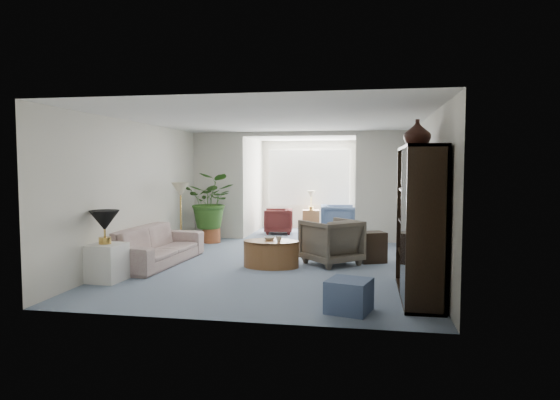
% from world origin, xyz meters
% --- Properties ---
extents(floor, '(6.00, 6.00, 0.00)m').
position_xyz_m(floor, '(0.00, 0.00, 0.00)').
color(floor, gray).
rests_on(floor, ground).
extents(sunroom_floor, '(2.60, 2.60, 0.00)m').
position_xyz_m(sunroom_floor, '(0.00, 4.10, 0.00)').
color(sunroom_floor, gray).
rests_on(sunroom_floor, ground).
extents(back_pier_left, '(1.20, 0.12, 2.50)m').
position_xyz_m(back_pier_left, '(-1.90, 3.00, 1.25)').
color(back_pier_left, silver).
rests_on(back_pier_left, ground).
extents(back_pier_right, '(1.20, 0.12, 2.50)m').
position_xyz_m(back_pier_right, '(1.90, 3.00, 1.25)').
color(back_pier_right, silver).
rests_on(back_pier_right, ground).
extents(back_header, '(2.60, 0.12, 0.10)m').
position_xyz_m(back_header, '(0.00, 3.00, 2.45)').
color(back_header, silver).
rests_on(back_header, back_pier_left).
extents(window_pane, '(2.20, 0.02, 1.50)m').
position_xyz_m(window_pane, '(0.00, 5.18, 1.40)').
color(window_pane, white).
extents(window_blinds, '(2.20, 0.02, 1.50)m').
position_xyz_m(window_blinds, '(0.00, 5.15, 1.40)').
color(window_blinds, white).
extents(framed_picture, '(0.04, 0.50, 0.40)m').
position_xyz_m(framed_picture, '(2.46, -0.10, 1.70)').
color(framed_picture, beige).
extents(sofa, '(1.02, 2.28, 0.65)m').
position_xyz_m(sofa, '(-2.08, -0.13, 0.33)').
color(sofa, '#BBB19E').
rests_on(sofa, ground).
extents(end_table, '(0.54, 0.54, 0.56)m').
position_xyz_m(end_table, '(-2.28, -1.48, 0.28)').
color(end_table, white).
rests_on(end_table, ground).
extents(table_lamp, '(0.44, 0.44, 0.30)m').
position_xyz_m(table_lamp, '(-2.28, -1.48, 0.91)').
color(table_lamp, black).
rests_on(table_lamp, end_table).
extents(floor_lamp, '(0.36, 0.36, 0.28)m').
position_xyz_m(floor_lamp, '(-2.09, 1.09, 1.25)').
color(floor_lamp, beige).
rests_on(floor_lamp, ground).
extents(coffee_table, '(1.00, 1.00, 0.45)m').
position_xyz_m(coffee_table, '(-0.04, -0.04, 0.23)').
color(coffee_table, brown).
rests_on(coffee_table, ground).
extents(coffee_bowl, '(0.21, 0.21, 0.05)m').
position_xyz_m(coffee_bowl, '(-0.09, 0.06, 0.47)').
color(coffee_bowl, silver).
rests_on(coffee_bowl, coffee_table).
extents(coffee_cup, '(0.10, 0.10, 0.09)m').
position_xyz_m(coffee_cup, '(0.11, -0.14, 0.49)').
color(coffee_cup, beige).
rests_on(coffee_cup, coffee_table).
extents(wingback_chair, '(1.22, 1.22, 0.80)m').
position_xyz_m(wingback_chair, '(0.95, 0.38, 0.40)').
color(wingback_chair, '#5D554A').
rests_on(wingback_chair, ground).
extents(side_table_dark, '(0.56, 0.51, 0.54)m').
position_xyz_m(side_table_dark, '(1.65, 0.68, 0.27)').
color(side_table_dark, black).
rests_on(side_table_dark, ground).
extents(entertainment_cabinet, '(0.47, 1.78, 1.98)m').
position_xyz_m(entertainment_cabinet, '(2.23, -1.56, 0.99)').
color(entertainment_cabinet, black).
rests_on(entertainment_cabinet, ground).
extents(cabinet_urn, '(0.37, 0.37, 0.39)m').
position_xyz_m(cabinet_urn, '(2.23, -1.06, 2.17)').
color(cabinet_urn, black).
rests_on(cabinet_urn, entertainment_cabinet).
extents(ottoman, '(0.59, 0.59, 0.38)m').
position_xyz_m(ottoman, '(1.35, -2.40, 0.19)').
color(ottoman, slate).
rests_on(ottoman, ground).
extents(plant_pot, '(0.40, 0.40, 0.32)m').
position_xyz_m(plant_pot, '(-1.87, 2.34, 0.16)').
color(plant_pot, '#A75630').
rests_on(plant_pot, ground).
extents(house_plant, '(1.12, 0.97, 1.24)m').
position_xyz_m(house_plant, '(-1.87, 2.34, 0.94)').
color(house_plant, '#325F20').
rests_on(house_plant, plant_pot).
extents(sunroom_chair_blue, '(0.91, 0.89, 0.76)m').
position_xyz_m(sunroom_chair_blue, '(0.85, 4.03, 0.38)').
color(sunroom_chair_blue, slate).
rests_on(sunroom_chair_blue, ground).
extents(sunroom_chair_maroon, '(0.77, 0.75, 0.64)m').
position_xyz_m(sunroom_chair_maroon, '(-0.65, 4.03, 0.32)').
color(sunroom_chair_maroon, '#571E1F').
rests_on(sunroom_chair_maroon, ground).
extents(sunroom_table, '(0.48, 0.39, 0.54)m').
position_xyz_m(sunroom_table, '(0.10, 4.78, 0.27)').
color(sunroom_table, brown).
rests_on(sunroom_table, ground).
extents(shelf_clutter, '(0.30, 1.25, 1.06)m').
position_xyz_m(shelf_clutter, '(2.18, -1.68, 1.09)').
color(shelf_clutter, '#2E2B2A').
rests_on(shelf_clutter, entertainment_cabinet).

